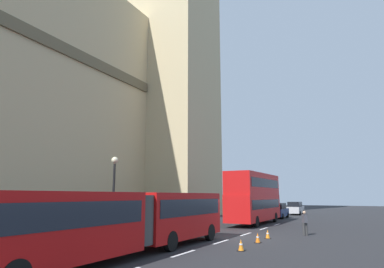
% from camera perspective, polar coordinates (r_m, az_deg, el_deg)
% --- Properties ---
extents(ground_plane, '(160.00, 160.00, 0.00)m').
position_cam_1_polar(ground_plane, '(23.46, 7.67, -17.21)').
color(ground_plane, '#262628').
extents(lane_centre_marking, '(29.80, 0.16, 0.01)m').
position_cam_1_polar(lane_centre_marking, '(21.03, 5.03, -18.04)').
color(lane_centre_marking, silver).
rests_on(lane_centre_marking, ground_plane).
extents(articulated_bus, '(15.94, 2.54, 2.90)m').
position_cam_1_polar(articulated_bus, '(16.42, -10.77, -13.91)').
color(articulated_bus, '#B20F0F').
rests_on(articulated_bus, ground_plane).
extents(double_decker_bus, '(10.39, 2.54, 4.90)m').
position_cam_1_polar(double_decker_bus, '(33.99, 10.69, -10.46)').
color(double_decker_bus, red).
rests_on(double_decker_bus, ground_plane).
extents(sedan_lead, '(4.40, 1.86, 1.85)m').
position_cam_1_polar(sedan_lead, '(43.47, 14.59, -12.66)').
color(sedan_lead, navy).
rests_on(sedan_lead, ground_plane).
extents(sedan_trailing, '(4.40, 1.86, 1.85)m').
position_cam_1_polar(sedan_trailing, '(52.06, 17.40, -12.12)').
color(sedan_trailing, '#B7B7BC').
rests_on(sedan_trailing, ground_plane).
extents(traffic_cone_west, '(0.36, 0.36, 0.58)m').
position_cam_1_polar(traffic_cone_west, '(17.80, 8.43, -18.43)').
color(traffic_cone_west, black).
rests_on(traffic_cone_west, ground_plane).
extents(traffic_cone_middle, '(0.36, 0.36, 0.58)m').
position_cam_1_polar(traffic_cone_middle, '(20.88, 11.27, -17.16)').
color(traffic_cone_middle, black).
rests_on(traffic_cone_middle, ground_plane).
extents(traffic_cone_east, '(0.36, 0.36, 0.58)m').
position_cam_1_polar(traffic_cone_east, '(23.00, 12.91, -16.47)').
color(traffic_cone_east, black).
rests_on(traffic_cone_east, ground_plane).
extents(street_lamp, '(0.44, 0.44, 5.27)m').
position_cam_1_polar(street_lamp, '(22.33, -13.38, -9.51)').
color(street_lamp, black).
rests_on(street_lamp, ground_plane).
extents(pedestrian_near_cones, '(0.46, 0.43, 1.69)m').
position_cam_1_polar(pedestrian_near_cones, '(25.35, 18.86, -14.18)').
color(pedestrian_near_cones, '#333333').
rests_on(pedestrian_near_cones, ground_plane).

